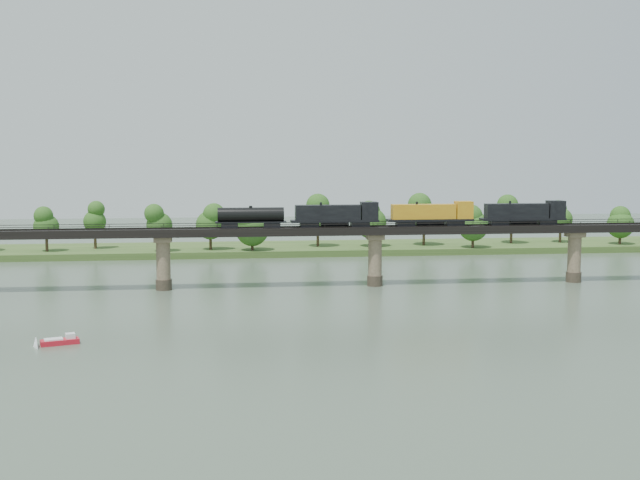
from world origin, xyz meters
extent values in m
plane|color=#3D4E3E|center=(0.00, 0.00, 0.00)|extent=(400.00, 400.00, 0.00)
cube|color=#375321|center=(0.00, 85.00, 0.80)|extent=(300.00, 24.00, 1.60)
cylinder|color=#473A2D|center=(-40.00, 30.00, 1.00)|extent=(3.00, 3.00, 2.00)
cylinder|color=#8E785D|center=(-40.00, 30.00, 5.50)|extent=(2.60, 2.60, 9.00)
cube|color=#8E785D|center=(-40.00, 30.00, 9.50)|extent=(3.20, 3.20, 1.00)
cylinder|color=#473A2D|center=(0.00, 30.00, 1.00)|extent=(3.00, 3.00, 2.00)
cylinder|color=#8E785D|center=(0.00, 30.00, 5.50)|extent=(2.60, 2.60, 9.00)
cube|color=#8E785D|center=(0.00, 30.00, 9.50)|extent=(3.20, 3.20, 1.00)
cylinder|color=#473A2D|center=(40.00, 30.00, 1.00)|extent=(3.00, 3.00, 2.00)
cylinder|color=#8E785D|center=(40.00, 30.00, 5.50)|extent=(2.60, 2.60, 9.00)
cube|color=#8E785D|center=(40.00, 30.00, 9.50)|extent=(3.20, 3.20, 1.00)
cube|color=black|center=(0.00, 30.00, 10.75)|extent=(220.00, 5.00, 1.50)
cube|color=black|center=(0.00, 29.25, 11.58)|extent=(220.00, 0.12, 0.16)
cube|color=black|center=(0.00, 30.75, 11.58)|extent=(220.00, 0.12, 0.16)
cube|color=black|center=(0.00, 27.60, 12.20)|extent=(220.00, 0.10, 0.10)
cube|color=black|center=(0.00, 32.40, 12.20)|extent=(220.00, 0.10, 0.10)
cube|color=black|center=(0.00, 27.60, 11.85)|extent=(0.08, 0.08, 0.70)
cube|color=black|center=(0.00, 32.40, 11.85)|extent=(0.08, 0.08, 0.70)
cylinder|color=#382619|center=(-71.77, 79.88, 3.24)|extent=(0.70, 0.70, 3.27)
sphere|color=#214D16|center=(-71.77, 79.88, 7.60)|extent=(6.20, 6.20, 6.20)
sphere|color=#214D16|center=(-71.77, 79.88, 10.32)|extent=(4.65, 4.65, 4.65)
cylinder|color=#382619|center=(-60.94, 84.18, 3.46)|extent=(0.70, 0.70, 3.71)
sphere|color=#214D16|center=(-60.94, 84.18, 8.41)|extent=(5.67, 5.67, 5.67)
sphere|color=#214D16|center=(-60.94, 84.18, 11.50)|extent=(4.25, 4.25, 4.25)
cylinder|color=#382619|center=(-44.43, 76.31, 3.35)|extent=(0.70, 0.70, 3.51)
sphere|color=#214D16|center=(-44.43, 76.31, 8.03)|extent=(6.31, 6.31, 6.31)
sphere|color=#214D16|center=(-44.43, 76.31, 10.96)|extent=(4.73, 4.73, 4.73)
cylinder|color=#382619|center=(-32.24, 78.84, 3.27)|extent=(0.70, 0.70, 3.34)
sphere|color=#214D16|center=(-32.24, 78.84, 7.73)|extent=(7.18, 7.18, 7.18)
sphere|color=#214D16|center=(-32.24, 78.84, 10.52)|extent=(5.39, 5.39, 5.39)
cylinder|color=#382619|center=(-22.01, 76.15, 3.01)|extent=(0.70, 0.70, 2.83)
sphere|color=#214D16|center=(-22.01, 76.15, 6.78)|extent=(8.26, 8.26, 8.26)
sphere|color=#214D16|center=(-22.01, 76.15, 9.14)|extent=(6.19, 6.19, 6.19)
cylinder|color=#382619|center=(-5.04, 82.68, 3.58)|extent=(0.70, 0.70, 3.96)
sphere|color=#214D16|center=(-5.04, 82.68, 8.87)|extent=(8.07, 8.07, 8.07)
sphere|color=#214D16|center=(-5.04, 82.68, 12.17)|extent=(6.05, 6.05, 6.05)
cylinder|color=#382619|center=(8.52, 81.14, 3.23)|extent=(0.70, 0.70, 3.27)
sphere|color=#214D16|center=(8.52, 81.14, 7.59)|extent=(8.03, 8.03, 8.03)
sphere|color=#214D16|center=(8.52, 81.14, 10.31)|extent=(6.02, 6.02, 6.02)
cylinder|color=#382619|center=(22.65, 82.31, 3.56)|extent=(0.70, 0.70, 3.92)
sphere|color=#214D16|center=(22.65, 82.31, 8.79)|extent=(8.29, 8.29, 8.29)
sphere|color=#214D16|center=(22.65, 82.31, 12.05)|extent=(6.21, 6.21, 6.21)
cylinder|color=#382619|center=(33.59, 75.35, 3.11)|extent=(0.70, 0.70, 3.02)
sphere|color=#214D16|center=(33.59, 75.35, 7.15)|extent=(7.74, 7.74, 7.74)
sphere|color=#214D16|center=(33.59, 75.35, 9.67)|extent=(5.80, 5.80, 5.80)
cylinder|color=#382619|center=(46.81, 84.03, 3.50)|extent=(0.70, 0.70, 3.80)
sphere|color=#214D16|center=(46.81, 84.03, 8.56)|extent=(7.47, 7.47, 7.47)
sphere|color=#214D16|center=(46.81, 84.03, 11.73)|extent=(5.60, 5.60, 5.60)
cylinder|color=#382619|center=(60.48, 84.26, 3.29)|extent=(0.70, 0.70, 3.38)
sphere|color=#214D16|center=(60.48, 84.26, 7.80)|extent=(6.23, 6.23, 6.23)
sphere|color=#214D16|center=(60.48, 84.26, 10.62)|extent=(4.67, 4.67, 4.67)
cylinder|color=#382619|center=(74.35, 78.39, 2.99)|extent=(0.70, 0.70, 2.77)
sphere|color=#214D16|center=(74.35, 78.39, 6.68)|extent=(7.04, 7.04, 7.04)
sphere|color=#214D16|center=(74.35, 78.39, 8.99)|extent=(5.28, 5.28, 5.28)
cube|color=black|center=(34.07, 30.00, 11.99)|extent=(3.53, 2.12, 0.97)
cube|color=black|center=(24.37, 30.00, 11.99)|extent=(3.53, 2.12, 0.97)
cube|color=black|center=(29.22, 30.00, 12.60)|extent=(16.76, 2.65, 0.44)
cube|color=black|center=(27.90, 30.00, 14.23)|extent=(12.35, 2.38, 2.82)
cube|color=black|center=(35.84, 30.00, 14.50)|extent=(3.17, 2.65, 3.35)
cylinder|color=black|center=(29.22, 30.00, 12.12)|extent=(5.29, 1.23, 1.23)
cube|color=black|center=(15.55, 30.00, 11.99)|extent=(3.53, 2.12, 0.97)
cube|color=black|center=(5.85, 30.00, 11.99)|extent=(3.53, 2.12, 0.97)
cube|color=black|center=(10.70, 30.00, 12.60)|extent=(16.76, 2.65, 0.44)
cube|color=gold|center=(9.38, 30.00, 14.23)|extent=(12.35, 2.38, 2.82)
cube|color=gold|center=(17.32, 30.00, 14.50)|extent=(3.17, 2.65, 3.35)
cylinder|color=black|center=(10.70, 30.00, 12.12)|extent=(5.29, 1.23, 1.23)
cube|color=black|center=(-2.96, 30.00, 11.99)|extent=(3.53, 2.12, 0.97)
cube|color=black|center=(-12.66, 30.00, 11.99)|extent=(3.53, 2.12, 0.97)
cube|color=black|center=(-7.81, 30.00, 12.60)|extent=(16.76, 2.65, 0.44)
cube|color=black|center=(-9.14, 30.00, 14.23)|extent=(12.35, 2.38, 2.82)
cube|color=black|center=(-1.20, 30.00, 14.50)|extent=(3.17, 2.65, 3.35)
cylinder|color=black|center=(-7.81, 30.00, 12.12)|extent=(5.29, 1.23, 1.23)
cube|color=black|center=(-19.72, 30.00, 11.99)|extent=(3.09, 1.94, 0.97)
cube|color=black|center=(-27.66, 30.00, 11.99)|extent=(3.09, 1.94, 0.97)
cube|color=black|center=(-23.69, 30.00, 12.56)|extent=(13.23, 2.12, 0.26)
cylinder|color=black|center=(-23.69, 30.00, 13.97)|extent=(12.35, 2.65, 2.65)
cylinder|color=black|center=(-23.69, 30.00, 15.38)|extent=(0.62, 0.62, 0.44)
cube|color=red|center=(-50.53, -11.92, 0.35)|extent=(5.24, 3.19, 0.69)
cube|color=white|center=(-51.28, -12.16, 0.74)|extent=(2.71, 2.13, 0.25)
cube|color=white|center=(-49.21, -11.50, 1.04)|extent=(1.49, 1.49, 0.69)
camera|label=1|loc=(-28.13, -120.07, 25.44)|focal=45.00mm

